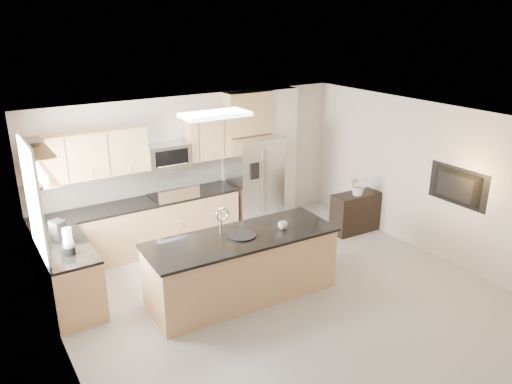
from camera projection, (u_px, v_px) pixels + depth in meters
floor at (298, 309)px, 7.09m from camera, size 6.50×6.50×0.00m
ceiling at (304, 129)px, 6.21m from camera, size 6.00×6.50×0.02m
wall_back at (195, 165)px, 9.24m from camera, size 6.00×0.02×2.60m
wall_left at (68, 286)px, 5.14m from camera, size 0.02×6.50×2.60m
wall_right at (447, 186)px, 8.15m from camera, size 0.02×6.50×2.60m
back_counter at (141, 226)px, 8.65m from camera, size 3.55×0.66×1.44m
left_counter at (69, 275)px, 7.06m from camera, size 0.66×1.50×0.92m
range at (174, 219)px, 8.95m from camera, size 0.76×0.64×1.14m
upper_cabinets at (126, 150)px, 8.27m from camera, size 3.50×0.33×0.75m
microwave at (168, 155)px, 8.66m from camera, size 0.76×0.40×0.40m
refrigerator at (254, 182)px, 9.61m from camera, size 0.92×0.78×1.78m
partition_column at (280, 153)px, 10.03m from camera, size 0.60×0.30×2.60m
window at (33, 201)px, 6.51m from camera, size 0.04×1.15×1.65m
shelf_lower at (39, 175)px, 6.55m from camera, size 0.30×1.20×0.04m
shelf_upper at (35, 148)px, 6.43m from camera, size 0.30×1.20×0.04m
ceiling_fixture at (215, 115)px, 7.30m from camera, size 1.00×0.50×0.06m
island at (242, 266)px, 7.27m from camera, size 2.82×1.11×1.39m
credenza at (356, 212)px, 9.50m from camera, size 0.96×0.43×0.76m
cup at (283, 225)px, 7.33m from camera, size 0.14×0.14×0.11m
platter at (242, 235)px, 7.10m from camera, size 0.41×0.41×0.02m
blender at (68, 243)px, 6.61m from camera, size 0.16×0.16×0.38m
kettle at (67, 237)px, 6.89m from camera, size 0.21×0.21×0.26m
coffee_maker at (59, 232)px, 7.00m from camera, size 0.23×0.25×0.31m
bowl at (33, 142)px, 6.46m from camera, size 0.42×0.42×0.08m
flower_vase at (359, 180)px, 9.20m from camera, size 0.60×0.54×0.60m
television at (454, 187)px, 7.93m from camera, size 0.14×1.08×0.62m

